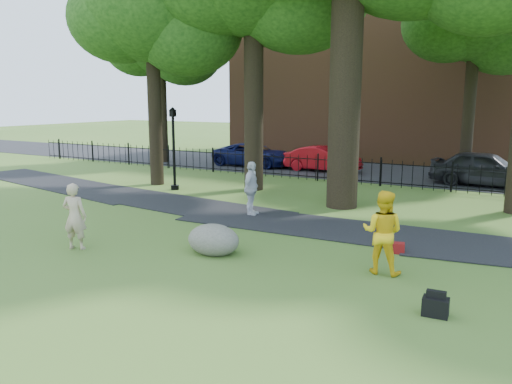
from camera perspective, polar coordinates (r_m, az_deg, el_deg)
The scene contains 15 objects.
ground at distance 12.13m, azimuth -1.66°, elevation -7.84°, with size 120.00×120.00×0.00m, color #416523.
footpath at distance 15.11m, azimuth 9.31°, elevation -4.25°, with size 36.00×2.60×0.03m, color black.
street at distance 26.80m, azimuth 16.27°, elevation 1.94°, with size 80.00×7.00×0.02m, color black.
iron_fence at distance 22.88m, azimuth 14.03°, elevation 2.15°, with size 44.00×0.04×1.20m.
brick_building at distance 35.35m, azimuth 13.39°, elevation 13.83°, with size 18.00×8.00×12.00m, color brown.
woman at distance 13.64m, azimuth -20.02°, elevation -2.63°, with size 0.63×0.41×1.73m, color tan.
man at distance 11.40m, azimuth 14.26°, elevation -4.47°, with size 0.91×0.71×1.87m, color yellow.
pedestrian at distance 16.53m, azimuth -0.55°, elevation 0.38°, with size 1.06×0.44×1.81m, color silver.
boulder at distance 12.62m, azimuth -4.89°, elevation -5.23°, with size 1.38×1.04×0.80m, color #635E53.
lamppost at distance 21.47m, azimuth -9.38°, elevation 4.81°, with size 0.35×0.35×3.52m.
backpack at distance 9.71m, azimuth 19.82°, elevation -12.24°, with size 0.45×0.28×0.34m, color black.
red_bag at distance 13.16m, azimuth 15.77°, elevation -6.16°, with size 0.39×0.24×0.27m, color maroon.
red_sedan at distance 27.00m, azimuth 7.63°, elevation 3.77°, with size 1.42×4.06×1.34m, color #AA0D15.
navy_van at distance 28.86m, azimuth -0.29°, elevation 4.28°, with size 2.19×4.76×1.32m, color #0D1345.
grey_car at distance 24.40m, azimuth 24.71°, elevation 2.44°, with size 1.85×4.61×1.57m, color black.
Camera 1 is at (5.95, -9.85, 3.84)m, focal length 35.00 mm.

